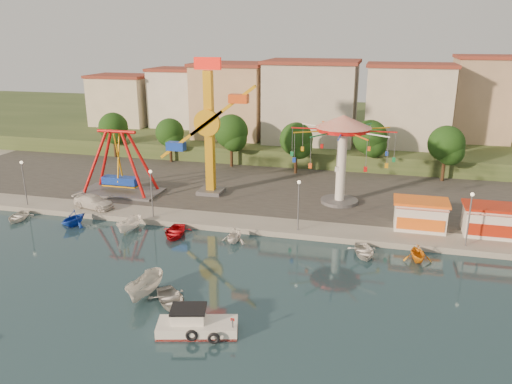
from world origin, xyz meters
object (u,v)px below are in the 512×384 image
(kamikaze_tower, at_px, (212,132))
(rowboat_a, at_px, (171,299))
(wave_swinger, at_px, (343,140))
(pirate_ship_ride, at_px, (119,164))
(skiff, at_px, (145,287))
(van, at_px, (94,202))
(cabin_motorboat, at_px, (196,326))

(kamikaze_tower, distance_m, rowboat_a, 26.77)
(kamikaze_tower, height_order, wave_swinger, kamikaze_tower)
(pirate_ship_ride, relative_size, kamikaze_tower, 0.61)
(kamikaze_tower, bearing_deg, skiff, -83.54)
(kamikaze_tower, xyz_separation_m, wave_swinger, (15.49, 0.52, -0.20))
(skiff, distance_m, van, 21.74)
(kamikaze_tower, xyz_separation_m, van, (-11.67, -8.26, -7.08))
(pirate_ship_ride, bearing_deg, van, -92.78)
(cabin_motorboat, bearing_deg, wave_swinger, 61.30)
(rowboat_a, distance_m, skiff, 2.45)
(skiff, bearing_deg, kamikaze_tower, 102.02)
(kamikaze_tower, relative_size, wave_swinger, 1.42)
(skiff, relative_size, van, 0.90)
(cabin_motorboat, height_order, skiff, cabin_motorboat)
(rowboat_a, bearing_deg, kamikaze_tower, 61.12)
(rowboat_a, bearing_deg, cabin_motorboat, -84.47)
(rowboat_a, bearing_deg, van, 94.58)
(kamikaze_tower, xyz_separation_m, skiff, (2.77, -24.49, -7.53))
(pirate_ship_ride, height_order, skiff, pirate_ship_ride)
(wave_swinger, distance_m, van, 29.36)
(pirate_ship_ride, bearing_deg, cabin_motorboat, -52.50)
(van, bearing_deg, pirate_ship_ride, 8.79)
(pirate_ship_ride, bearing_deg, rowboat_a, -53.85)
(kamikaze_tower, height_order, cabin_motorboat, kamikaze_tower)
(kamikaze_tower, relative_size, van, 3.33)
(pirate_ship_ride, relative_size, cabin_motorboat, 1.71)
(pirate_ship_ride, height_order, wave_swinger, wave_swinger)
(skiff, bearing_deg, rowboat_a, -7.50)
(kamikaze_tower, xyz_separation_m, cabin_motorboat, (8.32, -28.14, -7.88))
(kamikaze_tower, relative_size, cabin_motorboat, 2.82)
(cabin_motorboat, distance_m, rowboat_a, 4.46)
(cabin_motorboat, distance_m, van, 28.21)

